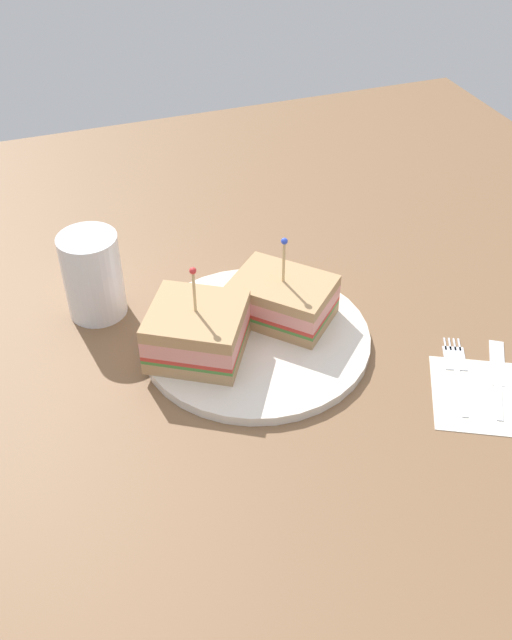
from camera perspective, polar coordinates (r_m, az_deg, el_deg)
ground_plane at (r=77.80cm, az=0.00°, el=-2.31°), size 119.29×119.29×2.00cm
plate at (r=76.79cm, az=0.00°, el=-1.46°), size 24.36×24.36×1.05cm
sandwich_half_front at (r=77.35cm, az=2.13°, el=1.69°), size 12.59×12.50×10.17cm
sandwich_half_back at (r=72.84cm, az=-4.71°, el=-0.92°), size 12.27×12.47×10.63cm
drink_glass at (r=80.57cm, az=-12.78°, el=3.19°), size 6.44×6.44×9.84cm
napkin at (r=74.57cm, az=17.36°, el=-5.71°), size 13.47×13.03×0.15cm
fork at (r=76.88cm, az=15.62°, el=-3.55°), size 10.99×5.92×0.35cm
knife at (r=77.30cm, az=18.67°, el=-4.05°), size 10.55×7.25×0.35cm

